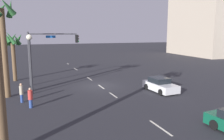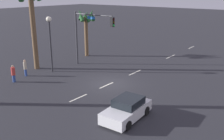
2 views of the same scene
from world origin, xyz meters
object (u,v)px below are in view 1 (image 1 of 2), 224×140
streetlamp (30,52)px  building_1 (212,23)px  traffic_signal (47,49)px  car_1 (160,85)px  pedestrian_0 (30,97)px  pedestrian_1 (21,92)px  palm_tree_1 (13,45)px  palm_tree_0 (2,30)px

streetlamp → building_1: (25.80, -49.10, 4.82)m
traffic_signal → car_1: bearing=-126.1°
pedestrian_0 → pedestrian_1: pedestrian_1 is taller
pedestrian_1 → streetlamp: bearing=-19.8°
streetlamp → traffic_signal: bearing=-26.8°
traffic_signal → building_1: (21.98, -47.17, 4.73)m
palm_tree_1 → pedestrian_1: bearing=-175.0°
traffic_signal → pedestrian_0: traffic_signal is taller
building_1 → pedestrian_1: bearing=123.2°
pedestrian_0 → building_1: size_ratio=0.08×
pedestrian_0 → traffic_signal: bearing=-14.9°
car_1 → traffic_signal: traffic_signal is taller
palm_tree_1 → building_1: size_ratio=0.32×
pedestrian_1 → car_1: bearing=-95.0°
palm_tree_0 → palm_tree_1: 8.12m
car_1 → pedestrian_1: (1.19, 13.44, 0.25)m
pedestrian_1 → palm_tree_0: size_ratio=0.19×
traffic_signal → pedestrian_1: 7.85m
streetlamp → pedestrian_1: (-2.67, 0.96, -3.24)m
traffic_signal → palm_tree_1: palm_tree_1 is taller
streetlamp → palm_tree_1: (7.52, 1.84, 0.36)m
streetlamp → palm_tree_1: size_ratio=0.94×
palm_tree_1 → building_1: 54.31m
traffic_signal → palm_tree_1: size_ratio=0.99×
palm_tree_0 → palm_tree_1: size_ratio=1.47×
car_1 → building_1: bearing=-51.0°
car_1 → pedestrian_0: bearing=92.7°
pedestrian_0 → palm_tree_0: 7.10m
pedestrian_1 → palm_tree_1: size_ratio=0.27×
streetlamp → car_1: bearing=-107.2°
pedestrian_1 → building_1: size_ratio=0.09×
streetlamp → pedestrian_0: (-4.46, 0.26, -3.29)m
pedestrian_0 → palm_tree_0: size_ratio=0.18×
pedestrian_0 → palm_tree_0: palm_tree_0 is taller
streetlamp → pedestrian_1: bearing=160.2°
palm_tree_1 → streetlamp: bearing=-166.2°
palm_tree_0 → traffic_signal: bearing=-45.0°
traffic_signal → streetlamp: traffic_signal is taller
traffic_signal → pedestrian_0: 9.21m
traffic_signal → building_1: size_ratio=0.31×
pedestrian_1 → palm_tree_0: 6.02m
traffic_signal → pedestrian_0: (-8.28, 2.20, -3.38)m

